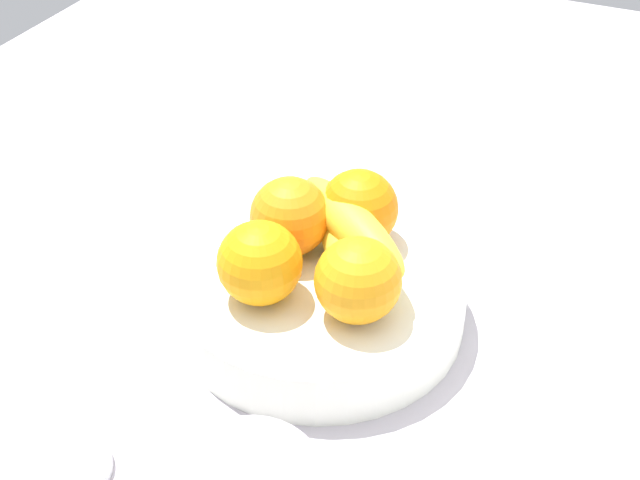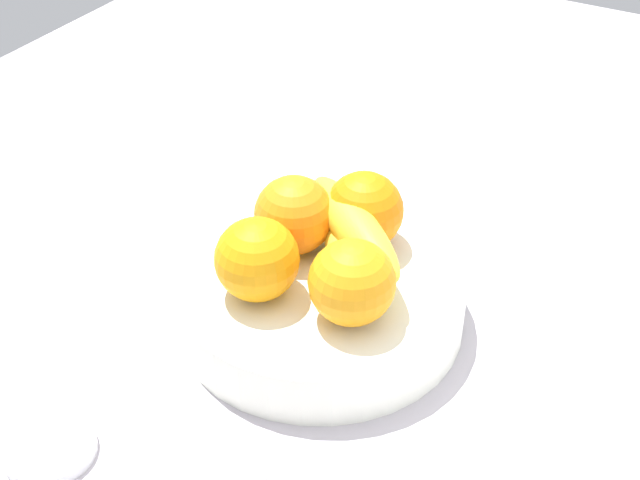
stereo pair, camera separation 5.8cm
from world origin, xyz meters
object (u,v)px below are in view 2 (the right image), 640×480
(fruit_bowl, at_px, (320,296))
(orange_front_left, at_px, (257,259))
(orange_center, at_px, (364,211))
(orange_back_left, at_px, (294,215))
(jar_lid, at_px, (50,448))
(orange_front_right, at_px, (352,282))
(banana_bunch, at_px, (351,239))

(fruit_bowl, xyz_separation_m, orange_front_left, (0.05, -0.04, 0.06))
(orange_center, distance_m, orange_back_left, 0.07)
(orange_back_left, relative_size, jar_lid, 1.01)
(jar_lid, bearing_deg, orange_front_right, 142.74)
(fruit_bowl, height_order, orange_front_left, orange_front_left)
(fruit_bowl, height_order, orange_front_right, orange_front_right)
(orange_front_left, xyz_separation_m, orange_back_left, (-0.07, -0.01, 0.00))
(fruit_bowl, distance_m, orange_back_left, 0.08)
(orange_front_left, xyz_separation_m, banana_bunch, (-0.07, 0.05, -0.01))
(orange_center, height_order, jar_lid, orange_center)
(orange_center, bearing_deg, orange_front_left, -23.00)
(orange_front_left, distance_m, orange_center, 0.12)
(orange_front_left, height_order, orange_front_right, same)
(fruit_bowl, relative_size, banana_bunch, 1.68)
(orange_front_left, xyz_separation_m, jar_lid, (0.20, -0.07, -0.09))
(jar_lid, bearing_deg, orange_center, 158.59)
(orange_front_right, xyz_separation_m, orange_back_left, (-0.06, -0.09, 0.00))
(orange_front_right, relative_size, orange_center, 1.00)
(orange_back_left, bearing_deg, orange_front_left, 4.77)
(fruit_bowl, relative_size, orange_front_right, 3.60)
(orange_front_left, distance_m, banana_bunch, 0.09)
(banana_bunch, distance_m, jar_lid, 0.31)
(orange_front_right, relative_size, orange_back_left, 1.00)
(orange_back_left, bearing_deg, fruit_bowl, 59.69)
(banana_bunch, xyz_separation_m, jar_lid, (0.28, -0.13, -0.08))
(orange_front_right, xyz_separation_m, banana_bunch, (-0.06, -0.03, -0.01))
(orange_front_right, bearing_deg, banana_bunch, -151.47)
(fruit_bowl, distance_m, banana_bunch, 0.07)
(orange_front_left, relative_size, orange_front_right, 1.00)
(orange_back_left, bearing_deg, banana_bunch, 90.97)
(orange_front_right, bearing_deg, fruit_bowl, -125.22)
(fruit_bowl, relative_size, jar_lid, 3.63)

